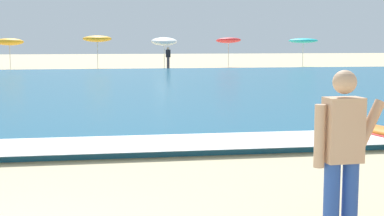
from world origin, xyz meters
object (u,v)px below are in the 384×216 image
Objects in this scene: surfer_with_board at (369,144)px; beach_umbrella_1 at (9,42)px; beach_umbrella_2 at (97,39)px; beach_umbrella_5 at (303,41)px; beachgoer_near_row_left at (168,57)px; beach_umbrella_3 at (164,41)px; beach_umbrella_4 at (229,40)px.

beach_umbrella_1 reaches higher than surfer_with_board.
beach_umbrella_1 is at bearing 169.54° from beach_umbrella_2.
surfer_with_board is at bearing -109.66° from beach_umbrella_5.
beach_umbrella_5 is 1.43× the size of beachgoer_near_row_left.
beach_umbrella_3 is 1.35m from beachgoer_near_row_left.
beach_umbrella_1 is 15.99m from beach_umbrella_4.
beach_umbrella_2 is at bearing -170.76° from beach_umbrella_4.
surfer_with_board is 38.69m from beach_umbrella_5.
beach_umbrella_2 is 1.03× the size of beach_umbrella_4.
beach_umbrella_3 is (1.96, 34.78, 0.91)m from surfer_with_board.
beachgoer_near_row_left is at bearing -10.03° from beach_umbrella_1.
beach_umbrella_2 is 1.51× the size of beachgoer_near_row_left.
beach_umbrella_3 reaches higher than beachgoer_near_row_left.
surfer_with_board is at bearing -100.98° from beach_umbrella_4.
beach_umbrella_2 reaches higher than beach_umbrella_4.
surfer_with_board is 34.11m from beachgoer_near_row_left.
beach_umbrella_2 is 5.15m from beachgoer_near_row_left.
beach_umbrella_1 is at bearing 169.97° from beachgoer_near_row_left.
beach_umbrella_4 is at bearing 9.24° from beach_umbrella_2.
beach_umbrella_4 is 5.94m from beach_umbrella_5.
surfer_with_board reaches higher than beachgoer_near_row_left.
beach_umbrella_3 is at bearing 104.40° from beachgoer_near_row_left.
beach_umbrella_5 is at bearing 8.42° from beach_umbrella_3.
beach_umbrella_4 is 5.61m from beachgoer_near_row_left.
beach_umbrella_2 reaches higher than beach_umbrella_3.
surfer_with_board is at bearing -93.22° from beach_umbrella_3.
beach_umbrella_4 is 1.46× the size of beachgoer_near_row_left.
beach_umbrella_2 is (6.14, -1.13, 0.21)m from beach_umbrella_1.
surfer_with_board is 34.85m from beach_umbrella_3.
beachgoer_near_row_left is (4.92, -0.82, -1.29)m from beach_umbrella_2.
beach_umbrella_3 is 11.18m from beach_umbrella_5.
beach_umbrella_1 reaches higher than beachgoer_near_row_left.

